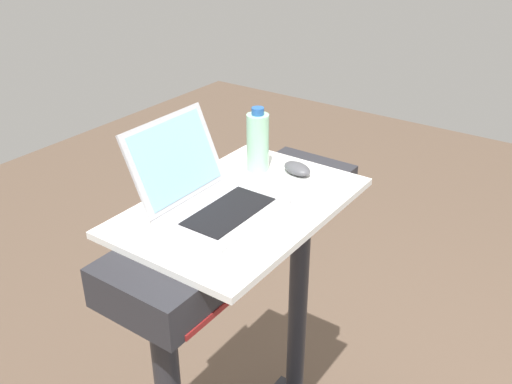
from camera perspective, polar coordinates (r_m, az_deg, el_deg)
The scene contains 4 objects.
desk_board at distance 1.59m, azimuth -1.47°, elevation -1.43°, with size 0.70×0.47×0.02m, color white.
laptop at distance 1.53m, azimuth -4.84°, elevation -0.25°, with size 0.31×0.33×0.23m.
computer_mouse at distance 1.75m, azimuth 4.14°, elevation 2.35°, with size 0.06×0.10×0.03m, color #4C4C51.
water_bottle at distance 1.74m, azimuth 0.17°, elevation 5.06°, with size 0.07×0.07×0.20m.
Camera 1 is at (-1.11, -0.13, 1.96)m, focal length 40.04 mm.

